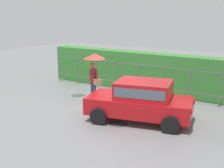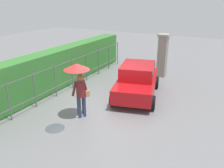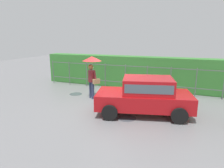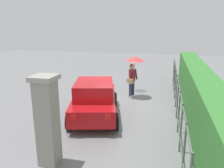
% 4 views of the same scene
% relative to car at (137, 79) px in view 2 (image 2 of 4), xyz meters
% --- Properties ---
extents(ground_plane, '(40.00, 40.00, 0.00)m').
position_rel_car_xyz_m(ground_plane, '(-1.47, 0.69, -0.80)').
color(ground_plane, slate).
extents(car, '(3.99, 2.56, 1.48)m').
position_rel_car_xyz_m(car, '(0.00, 0.00, 0.00)').
color(car, '#B71116').
rests_on(car, ground).
extents(pedestrian, '(0.94, 0.94, 2.11)m').
position_rel_car_xyz_m(pedestrian, '(-2.92, 1.13, 0.75)').
color(pedestrian, '#2D3856').
rests_on(pedestrian, ground).
extents(gate_pillar, '(0.60, 0.60, 2.42)m').
position_rel_car_xyz_m(gate_pillar, '(3.34, -0.17, 0.44)').
color(gate_pillar, gray).
rests_on(gate_pillar, ground).
extents(fence_section, '(11.43, 0.05, 1.50)m').
position_rel_car_xyz_m(fence_section, '(-1.22, 3.24, 0.02)').
color(fence_section, '#59605B').
rests_on(fence_section, ground).
extents(hedge_row, '(12.38, 0.90, 1.90)m').
position_rel_car_xyz_m(hedge_row, '(-1.22, 4.05, 0.15)').
color(hedge_row, '#387F33').
rests_on(hedge_row, ground).
extents(puddle_near, '(0.71, 0.71, 0.00)m').
position_rel_car_xyz_m(puddle_near, '(-0.52, -0.72, -0.80)').
color(puddle_near, '#4C545B').
rests_on(puddle_near, ground).
extents(puddle_far, '(0.68, 0.68, 0.00)m').
position_rel_car_xyz_m(puddle_far, '(-4.08, 1.41, -0.80)').
color(puddle_far, '#4C545B').
rests_on(puddle_far, ground).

